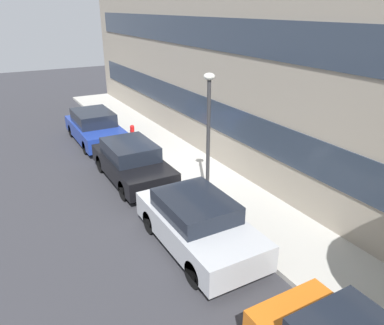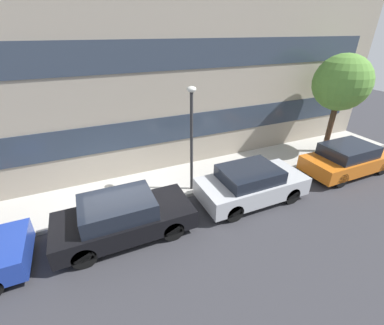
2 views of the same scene
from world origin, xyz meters
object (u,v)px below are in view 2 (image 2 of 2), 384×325
object	(u,v)px
parked_car_silver	(251,184)
street_tree	(342,83)
parked_car_black	(123,217)
parked_car_orange	(348,159)
lamp_post	(192,129)

from	to	relation	value
parked_car_silver	street_tree	world-z (taller)	street_tree
parked_car_black	parked_car_silver	distance (m)	4.62
parked_car_orange	street_tree	xyz separation A→B (m)	(0.76, 1.79, 2.85)
lamp_post	parked_car_black	bearing A→B (deg)	-154.33
parked_car_black	street_tree	world-z (taller)	street_tree
parked_car_black	street_tree	distance (m)	10.98
parked_car_silver	street_tree	size ratio (longest dim) A/B	0.84
street_tree	lamp_post	bearing A→B (deg)	-176.81
parked_car_orange	street_tree	bearing A→B (deg)	67.02
street_tree	parked_car_black	bearing A→B (deg)	-170.27
street_tree	lamp_post	size ratio (longest dim) A/B	1.19
parked_car_silver	parked_car_orange	bearing A→B (deg)	0.00
street_tree	lamp_post	distance (m)	7.67
parked_car_orange	lamp_post	size ratio (longest dim) A/B	1.04
lamp_post	street_tree	bearing A→B (deg)	3.19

